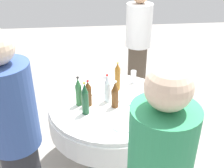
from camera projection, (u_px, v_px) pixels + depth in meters
ground_plane at (112, 158)px, 2.98m from camera, size 10.00×10.00×0.00m
dining_table at (112, 115)px, 2.70m from camera, size 1.24×1.24×0.74m
bottle_amber_far at (118, 77)px, 2.78m from camera, size 0.06×0.06×0.31m
bottle_dark_green_left at (85, 99)px, 2.39m from camera, size 0.06×0.06×0.32m
bottle_brown_south at (88, 94)px, 2.52m from camera, size 0.07×0.07×0.27m
bottle_green_front at (79, 92)px, 2.52m from camera, size 0.06×0.06×0.30m
bottle_clear_north at (107, 89)px, 2.58m from camera, size 0.06×0.06×0.29m
bottle_brown_east at (115, 95)px, 2.50m from camera, size 0.07×0.07×0.27m
wine_glass_front at (133, 75)px, 2.92m from camera, size 0.06×0.06×0.15m
wine_glass_north at (106, 69)px, 3.04m from camera, size 0.07×0.07×0.14m
plate_west at (124, 124)px, 2.31m from camera, size 0.23×0.23×0.02m
plate_right at (129, 99)px, 2.66m from camera, size 0.23×0.23×0.02m
plate_rear at (95, 90)px, 2.82m from camera, size 0.22×0.22×0.02m
knife_left at (157, 112)px, 2.47m from camera, size 0.18×0.04×0.00m
folded_napkin at (150, 92)px, 2.77m from camera, size 0.14×0.14×0.02m
person_far at (17, 144)px, 1.85m from camera, size 0.34×0.34×1.72m
person_south at (138, 46)px, 3.67m from camera, size 0.34×0.34×1.61m
chair_east at (10, 121)px, 2.72m from camera, size 0.43×0.43×0.87m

